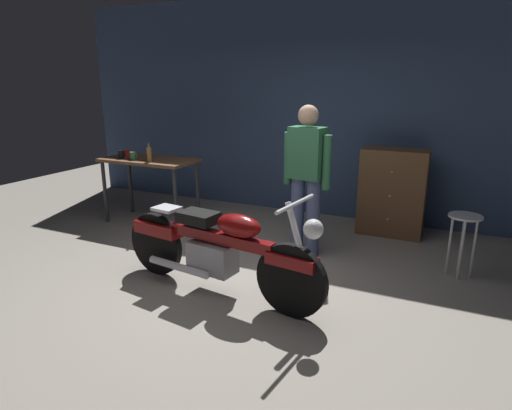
{
  "coord_description": "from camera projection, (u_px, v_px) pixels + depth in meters",
  "views": [
    {
      "loc": [
        1.82,
        -3.23,
        1.89
      ],
      "look_at": [
        -0.01,
        0.7,
        0.65
      ],
      "focal_mm": 30.05,
      "sensor_mm": 36.0,
      "label": 1
    }
  ],
  "objects": [
    {
      "name": "mug_red_diner",
      "position": [
        127.0,
        154.0,
        5.96
      ],
      "size": [
        0.12,
        0.09,
        0.09
      ],
      "color": "red",
      "rests_on": "workbench"
    },
    {
      "name": "mug_black_matte",
      "position": [
        121.0,
        154.0,
        5.81
      ],
      "size": [
        0.11,
        0.07,
        0.11
      ],
      "color": "black",
      "rests_on": "workbench"
    },
    {
      "name": "wooden_dresser",
      "position": [
        392.0,
        192.0,
        5.46
      ],
      "size": [
        0.8,
        0.47,
        1.1
      ],
      "color": "brown",
      "rests_on": "ground_plane"
    },
    {
      "name": "workbench",
      "position": [
        149.0,
        167.0,
        5.84
      ],
      "size": [
        1.3,
        0.64,
        0.9
      ],
      "color": "brown",
      "rests_on": "ground_plane"
    },
    {
      "name": "shop_stool",
      "position": [
        464.0,
        229.0,
        4.23
      ],
      "size": [
        0.32,
        0.32,
        0.64
      ],
      "color": "#B2B2B7",
      "rests_on": "ground_plane"
    },
    {
      "name": "bottle",
      "position": [
        149.0,
        154.0,
        5.56
      ],
      "size": [
        0.06,
        0.06,
        0.24
      ],
      "color": "olive",
      "rests_on": "workbench"
    },
    {
      "name": "motorcycle",
      "position": [
        218.0,
        247.0,
        3.89
      ],
      "size": [
        2.18,
        0.63,
        1.0
      ],
      "rotation": [
        0.0,
        0.0,
        -0.13
      ],
      "color": "black",
      "rests_on": "ground_plane"
    },
    {
      "name": "ground_plane",
      "position": [
        226.0,
        289.0,
        4.07
      ],
      "size": [
        12.0,
        12.0,
        0.0
      ],
      "primitive_type": "plane",
      "color": "gray"
    },
    {
      "name": "person_standing",
      "position": [
        306.0,
        174.0,
        4.69
      ],
      "size": [
        0.56,
        0.29,
        1.67
      ],
      "rotation": [
        0.0,
        0.0,
        2.95
      ],
      "color": "slate",
      "rests_on": "ground_plane"
    },
    {
      "name": "mug_green_speckled",
      "position": [
        133.0,
        156.0,
        5.72
      ],
      "size": [
        0.12,
        0.08,
        0.11
      ],
      "color": "#3D7F4C",
      "rests_on": "workbench"
    },
    {
      "name": "back_wall",
      "position": [
        319.0,
        108.0,
        6.09
      ],
      "size": [
        8.0,
        0.12,
        3.1
      ],
      "primitive_type": "cube",
      "color": "#384C70",
      "rests_on": "ground_plane"
    }
  ]
}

